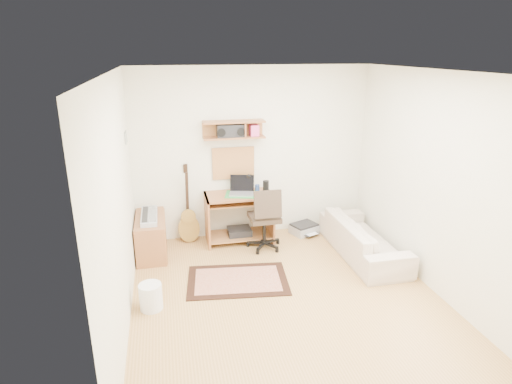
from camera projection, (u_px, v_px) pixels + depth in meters
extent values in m
cube|color=tan|center=(287.00, 298.00, 5.12)|extent=(3.60, 4.00, 0.01)
cube|color=white|center=(293.00, 71.00, 4.29)|extent=(3.60, 4.00, 0.01)
cube|color=white|center=(252.00, 153.00, 6.56)|extent=(3.60, 0.01, 2.60)
cube|color=white|center=(118.00, 207.00, 4.34)|extent=(0.01, 4.00, 2.60)
cube|color=white|center=(437.00, 184.00, 5.07)|extent=(0.01, 4.00, 2.60)
cube|color=#9A5E36|center=(234.00, 130.00, 6.25)|extent=(0.90, 0.25, 0.26)
cube|color=#A57F52|center=(233.00, 163.00, 6.52)|extent=(0.64, 0.03, 0.49)
cube|color=#4C8CBF|center=(126.00, 137.00, 5.60)|extent=(0.02, 0.20, 0.15)
cylinder|color=black|center=(266.00, 187.00, 6.43)|extent=(0.09, 0.09, 0.20)
cylinder|color=#2D4788|center=(257.00, 188.00, 6.56)|extent=(0.07, 0.07, 0.10)
cube|color=black|center=(230.00, 131.00, 6.24)|extent=(0.39, 0.18, 0.20)
cube|color=#CBAA88|center=(238.00, 280.00, 5.50)|extent=(1.36, 0.99, 0.02)
cube|color=#9A5E36|center=(151.00, 236.00, 6.15)|extent=(0.40, 0.90, 0.55)
cube|color=#B2B5BA|center=(149.00, 216.00, 6.05)|extent=(0.22, 0.70, 0.06)
cylinder|color=white|center=(151.00, 297.00, 4.87)|extent=(0.26, 0.26, 0.31)
cube|color=#A5A8AA|center=(304.00, 228.00, 6.89)|extent=(0.49, 0.44, 0.15)
imported|color=beige|center=(364.00, 232.00, 6.10)|extent=(0.51, 1.74, 0.68)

